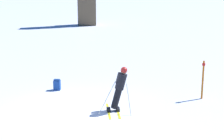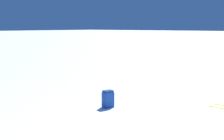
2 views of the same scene
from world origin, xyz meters
The scene contains 2 objects.
ground_plane centered at (0.00, 0.00, 0.00)m, with size 300.00×300.00×0.00m, color white.
spare_backpack centered at (-0.91, 2.99, 0.24)m, with size 0.34×0.29×0.50m.
Camera 2 is at (-7.56, -2.79, 2.33)m, focal length 50.00 mm.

